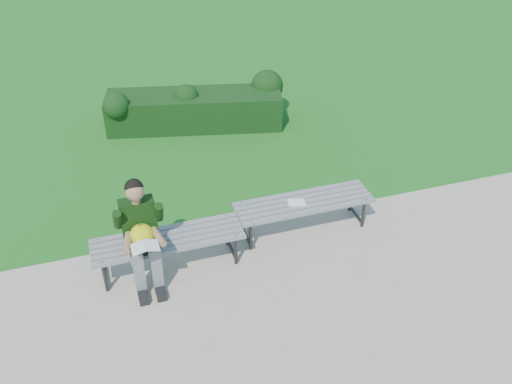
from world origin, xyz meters
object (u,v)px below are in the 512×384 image
at_px(bench_left, 168,241).
at_px(seated_boy, 141,232).
at_px(hedge, 198,107).
at_px(paper_sheet, 297,202).
at_px(bench_right, 304,205).

relative_size(bench_left, seated_boy, 1.37).
height_order(hedge, paper_sheet, hedge).
relative_size(bench_right, paper_sheet, 7.15).
distance_m(hedge, seated_boy, 3.90).
relative_size(hedge, bench_right, 1.79).
height_order(hedge, bench_right, hedge).
bearing_deg(bench_left, bench_right, 6.38).
bearing_deg(hedge, seated_boy, -112.05).
bearing_deg(hedge, bench_left, -108.30).
relative_size(hedge, seated_boy, 2.45).
distance_m(seated_boy, paper_sheet, 2.05).
bearing_deg(paper_sheet, hedge, 99.49).
bearing_deg(seated_boy, paper_sheet, 8.54).
distance_m(bench_right, seated_boy, 2.15).
height_order(bench_right, seated_boy, seated_boy).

